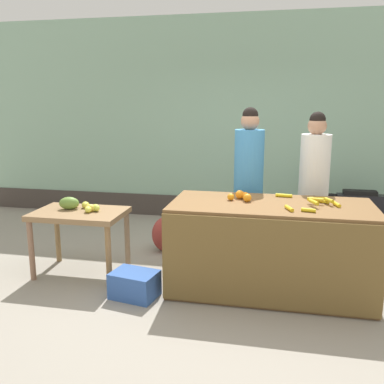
% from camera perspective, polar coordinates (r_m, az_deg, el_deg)
% --- Properties ---
extents(ground_plane, '(24.00, 24.00, 0.00)m').
position_cam_1_polar(ground_plane, '(4.59, 3.27, -12.41)').
color(ground_plane, gray).
extents(market_wall_back, '(9.03, 0.23, 3.22)m').
position_cam_1_polar(market_wall_back, '(6.83, 6.75, 9.36)').
color(market_wall_back, '#8CB299').
rests_on(market_wall_back, ground).
extents(fruit_stall_counter, '(2.00, 0.95, 0.91)m').
position_cam_1_polar(fruit_stall_counter, '(4.36, 10.53, -7.44)').
color(fruit_stall_counter, brown).
rests_on(fruit_stall_counter, ground).
extents(side_table_wooden, '(0.99, 0.65, 0.73)m').
position_cam_1_polar(side_table_wooden, '(4.82, -15.02, -3.69)').
color(side_table_wooden, olive).
rests_on(side_table_wooden, ground).
extents(banana_bunch_pile, '(0.62, 0.66, 0.07)m').
position_cam_1_polar(banana_bunch_pile, '(4.30, 15.67, -1.24)').
color(banana_bunch_pile, yellow).
rests_on(banana_bunch_pile, fruit_stall_counter).
extents(orange_pile, '(0.25, 0.21, 0.09)m').
position_cam_1_polar(orange_pile, '(4.34, 6.75, -0.55)').
color(orange_pile, orange).
rests_on(orange_pile, fruit_stall_counter).
extents(mango_papaya_pile, '(0.52, 0.31, 0.14)m').
position_cam_1_polar(mango_papaya_pile, '(4.85, -15.41, -1.67)').
color(mango_papaya_pile, yellow).
rests_on(mango_papaya_pile, side_table_wooden).
extents(vendor_woman_blue_shirt, '(0.34, 0.34, 1.85)m').
position_cam_1_polar(vendor_woman_blue_shirt, '(4.95, 7.65, 0.71)').
color(vendor_woman_blue_shirt, '#33333D').
rests_on(vendor_woman_blue_shirt, ground).
extents(vendor_woman_white_shirt, '(0.34, 0.34, 1.80)m').
position_cam_1_polar(vendor_woman_white_shirt, '(5.05, 16.15, 0.27)').
color(vendor_woman_white_shirt, '#33333D').
rests_on(vendor_woman_white_shirt, ground).
extents(parked_motorcycle, '(1.60, 0.18, 0.88)m').
position_cam_1_polar(parked_motorcycle, '(6.33, 22.54, -2.54)').
color(parked_motorcycle, black).
rests_on(parked_motorcycle, ground).
extents(produce_crate, '(0.49, 0.40, 0.26)m').
position_cam_1_polar(produce_crate, '(4.30, -7.81, -12.35)').
color(produce_crate, '#3359A5').
rests_on(produce_crate, ground).
extents(produce_sack, '(0.44, 0.41, 0.46)m').
position_cam_1_polar(produce_sack, '(5.46, -3.57, -5.73)').
color(produce_sack, maroon).
rests_on(produce_sack, ground).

